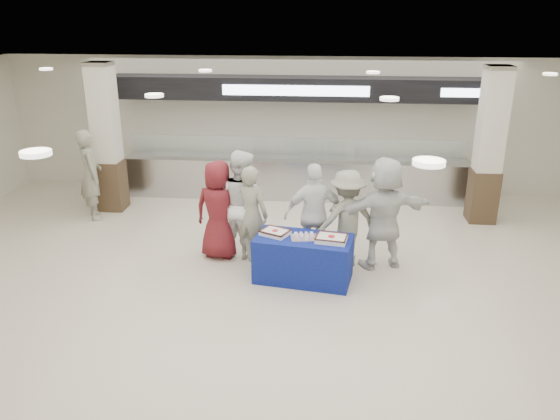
# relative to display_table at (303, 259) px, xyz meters

# --- Properties ---
(ground) EXTENTS (14.00, 14.00, 0.00)m
(ground) POSITION_rel_display_table_xyz_m (-0.41, -1.17, -0.38)
(ground) COLOR beige
(ground) RESTS_ON ground
(serving_line) EXTENTS (8.70, 0.85, 2.80)m
(serving_line) POSITION_rel_display_table_xyz_m (-0.41, 4.23, 0.78)
(serving_line) COLOR #B1B3B8
(serving_line) RESTS_ON ground
(column_left) EXTENTS (0.55, 0.55, 3.20)m
(column_left) POSITION_rel_display_table_xyz_m (-4.41, 3.03, 1.15)
(column_left) COLOR #372819
(column_left) RESTS_ON ground
(column_right) EXTENTS (0.55, 0.55, 3.20)m
(column_right) POSITION_rel_display_table_xyz_m (3.59, 3.03, 1.15)
(column_right) COLOR #372819
(column_right) RESTS_ON ground
(display_table) EXTENTS (1.65, 1.02, 0.75)m
(display_table) POSITION_rel_display_table_xyz_m (0.00, 0.00, 0.00)
(display_table) COLOR navy
(display_table) RESTS_ON ground
(sheet_cake_left) EXTENTS (0.53, 0.49, 0.09)m
(sheet_cake_left) POSITION_rel_display_table_xyz_m (-0.47, 0.08, 0.42)
(sheet_cake_left) COLOR white
(sheet_cake_left) RESTS_ON display_table
(sheet_cake_right) EXTENTS (0.53, 0.45, 0.10)m
(sheet_cake_right) POSITION_rel_display_table_xyz_m (0.44, -0.10, 0.43)
(sheet_cake_right) COLOR white
(sheet_cake_right) RESTS_ON display_table
(cupcake_tray) EXTENTS (0.47, 0.38, 0.07)m
(cupcake_tray) POSITION_rel_display_table_xyz_m (0.01, -0.02, 0.41)
(cupcake_tray) COLOR silver
(cupcake_tray) RESTS_ON display_table
(civilian_maroon) EXTENTS (0.96, 0.71, 1.78)m
(civilian_maroon) POSITION_rel_display_table_xyz_m (-1.54, 0.77, 0.52)
(civilian_maroon) COLOR maroon
(civilian_maroon) RESTS_ON ground
(soldier_a) EXTENTS (0.74, 0.61, 1.75)m
(soldier_a) POSITION_rel_display_table_xyz_m (-0.95, 0.64, 0.50)
(soldier_a) COLOR gray
(soldier_a) RESTS_ON ground
(chef_tall) EXTENTS (1.17, 1.06, 1.94)m
(chef_tall) POSITION_rel_display_table_xyz_m (-1.17, 0.92, 0.60)
(chef_tall) COLOR white
(chef_tall) RESTS_ON ground
(chef_short) EXTENTS (1.12, 0.62, 1.81)m
(chef_short) POSITION_rel_display_table_xyz_m (0.15, 0.66, 0.53)
(chef_short) COLOR white
(chef_short) RESTS_ON ground
(soldier_b) EXTENTS (1.27, 1.02, 1.71)m
(soldier_b) POSITION_rel_display_table_xyz_m (0.70, 0.64, 0.48)
(soldier_b) COLOR gray
(soldier_b) RESTS_ON ground
(civilian_white) EXTENTS (1.90, 1.11, 1.96)m
(civilian_white) POSITION_rel_display_table_xyz_m (1.32, 0.64, 0.60)
(civilian_white) COLOR white
(civilian_white) RESTS_ON ground
(soldier_bg) EXTENTS (0.76, 0.83, 1.91)m
(soldier_bg) POSITION_rel_display_table_xyz_m (-4.59, 2.44, 0.58)
(soldier_bg) COLOR gray
(soldier_bg) RESTS_ON ground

